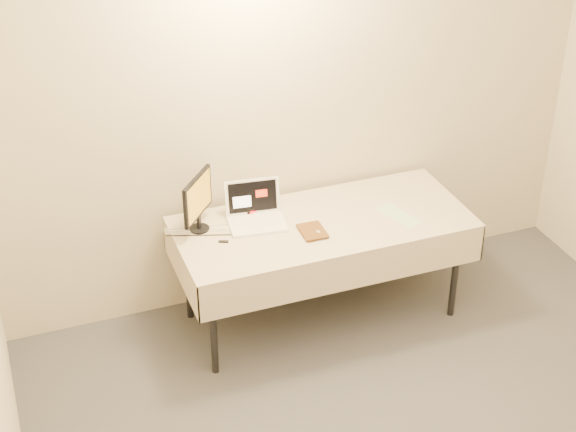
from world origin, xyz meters
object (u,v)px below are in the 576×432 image
object	(u,v)px
laptop	(255,213)
book	(301,221)
table	(323,230)
monitor	(198,199)

from	to	relation	value
laptop	book	distance (m)	0.33
table	laptop	world-z (taller)	laptop
laptop	book	bearing A→B (deg)	-43.47
table	laptop	xyz separation A→B (m)	(-0.39, 0.15, 0.12)
laptop	table	bearing A→B (deg)	-14.03
book	table	bearing A→B (deg)	30.29
laptop	monitor	world-z (taller)	monitor
table	book	world-z (taller)	book
laptop	monitor	bearing A→B (deg)	-176.69
table	laptop	bearing A→B (deg)	158.66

